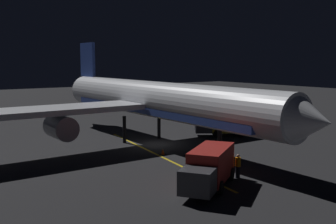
{
  "coord_description": "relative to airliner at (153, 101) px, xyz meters",
  "views": [
    {
      "loc": [
        22.48,
        33.89,
        8.4
      ],
      "look_at": [
        0.0,
        2.0,
        3.5
      ],
      "focal_mm": 44.19,
      "sensor_mm": 36.0,
      "label": 1
    }
  ],
  "objects": [
    {
      "name": "catering_truck",
      "position": [
        -8.63,
        0.81,
        -3.12
      ],
      "size": [
        5.64,
        4.7,
        2.39
      ],
      "color": "gold",
      "rests_on": "ground_plane"
    },
    {
      "name": "apron_guide_stripe",
      "position": [
        2.46,
        4.62,
        -4.33
      ],
      "size": [
        3.75,
        23.37,
        0.01
      ],
      "primitive_type": "cube",
      "rotation": [
        0.0,
        0.0,
        -0.15
      ],
      "color": "gold",
      "rests_on": "ground_plane"
    },
    {
      "name": "baggage_truck",
      "position": [
        4.99,
        14.42,
        -3.0
      ],
      "size": [
        6.58,
        5.39,
        2.6
      ],
      "color": "maroon",
      "rests_on": "ground_plane"
    },
    {
      "name": "traffic_cone_near_right",
      "position": [
        2.02,
        4.71,
        -4.08
      ],
      "size": [
        0.5,
        0.5,
        0.55
      ],
      "color": "#EA590F",
      "rests_on": "ground_plane"
    },
    {
      "name": "ground_crew_worker",
      "position": [
        1.76,
        13.83,
        -3.45
      ],
      "size": [
        0.4,
        0.4,
        1.74
      ],
      "color": "black",
      "rests_on": "ground_plane"
    },
    {
      "name": "airliner",
      "position": [
        0.0,
        0.0,
        0.0
      ],
      "size": [
        38.82,
        39.67,
        10.61
      ],
      "color": "white",
      "rests_on": "ground_plane"
    },
    {
      "name": "traffic_cone_near_left",
      "position": [
        -4.08,
        3.84,
        -4.08
      ],
      "size": [
        0.5,
        0.5,
        0.55
      ],
      "color": "#EA590F",
      "rests_on": "ground_plane"
    },
    {
      "name": "ground_plane",
      "position": [
        -0.01,
        0.62,
        -4.43
      ],
      "size": [
        180.0,
        180.0,
        0.2
      ],
      "primitive_type": "cube",
      "color": "#242426"
    }
  ]
}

